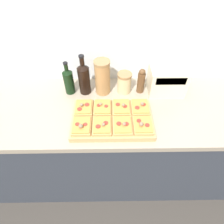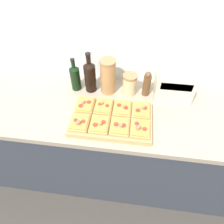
{
  "view_description": "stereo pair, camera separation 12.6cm",
  "coord_description": "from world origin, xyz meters",
  "px_view_note": "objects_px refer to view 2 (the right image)",
  "views": [
    {
      "loc": [
        -0.04,
        -0.64,
        1.87
      ],
      "look_at": [
        -0.03,
        0.22,
        0.95
      ],
      "focal_mm": 32.0,
      "sensor_mm": 36.0,
      "label": 1
    },
    {
      "loc": [
        0.08,
        -0.63,
        1.87
      ],
      "look_at": [
        -0.03,
        0.22,
        0.95
      ],
      "focal_mm": 32.0,
      "sensor_mm": 36.0,
      "label": 2
    }
  ],
  "objects_px": {
    "grain_jar_short": "(130,84)",
    "wine_bottle": "(90,76)",
    "cutting_board": "(111,119)",
    "pepper_mill": "(147,84)",
    "grain_jar_tall": "(108,77)",
    "toaster_oven": "(174,86)",
    "olive_oil_bottle": "(75,77)"
  },
  "relations": [
    {
      "from": "grain_jar_short",
      "to": "pepper_mill",
      "type": "bearing_deg",
      "value": -0.0
    },
    {
      "from": "pepper_mill",
      "to": "wine_bottle",
      "type": "bearing_deg",
      "value": 180.0
    },
    {
      "from": "olive_oil_bottle",
      "to": "wine_bottle",
      "type": "distance_m",
      "value": 0.11
    },
    {
      "from": "wine_bottle",
      "to": "pepper_mill",
      "type": "bearing_deg",
      "value": -0.0
    },
    {
      "from": "cutting_board",
      "to": "toaster_oven",
      "type": "xyz_separation_m",
      "value": [
        0.39,
        0.29,
        0.08
      ]
    },
    {
      "from": "olive_oil_bottle",
      "to": "toaster_oven",
      "type": "relative_size",
      "value": 0.91
    },
    {
      "from": "olive_oil_bottle",
      "to": "grain_jar_tall",
      "type": "bearing_deg",
      "value": 0.0
    },
    {
      "from": "grain_jar_tall",
      "to": "pepper_mill",
      "type": "xyz_separation_m",
      "value": [
        0.27,
        -0.0,
        -0.04
      ]
    },
    {
      "from": "cutting_board",
      "to": "toaster_oven",
      "type": "distance_m",
      "value": 0.5
    },
    {
      "from": "grain_jar_tall",
      "to": "pepper_mill",
      "type": "bearing_deg",
      "value": -0.0
    },
    {
      "from": "cutting_board",
      "to": "pepper_mill",
      "type": "height_order",
      "value": "pepper_mill"
    },
    {
      "from": "grain_jar_tall",
      "to": "olive_oil_bottle",
      "type": "bearing_deg",
      "value": 180.0
    },
    {
      "from": "grain_jar_tall",
      "to": "pepper_mill",
      "type": "relative_size",
      "value": 1.34
    },
    {
      "from": "grain_jar_short",
      "to": "pepper_mill",
      "type": "xyz_separation_m",
      "value": [
        0.12,
        -0.0,
        0.02
      ]
    },
    {
      "from": "cutting_board",
      "to": "grain_jar_tall",
      "type": "bearing_deg",
      "value": 102.07
    },
    {
      "from": "cutting_board",
      "to": "grain_jar_tall",
      "type": "xyz_separation_m",
      "value": [
        -0.06,
        0.29,
        0.11
      ]
    },
    {
      "from": "cutting_board",
      "to": "pepper_mill",
      "type": "relative_size",
      "value": 2.63
    },
    {
      "from": "grain_jar_short",
      "to": "cutting_board",
      "type": "bearing_deg",
      "value": -107.33
    },
    {
      "from": "olive_oil_bottle",
      "to": "grain_jar_short",
      "type": "distance_m",
      "value": 0.39
    },
    {
      "from": "cutting_board",
      "to": "olive_oil_bottle",
      "type": "xyz_separation_m",
      "value": [
        -0.3,
        0.29,
        0.09
      ]
    },
    {
      "from": "pepper_mill",
      "to": "toaster_oven",
      "type": "bearing_deg",
      "value": -0.27
    },
    {
      "from": "olive_oil_bottle",
      "to": "grain_jar_short",
      "type": "relative_size",
      "value": 1.59
    },
    {
      "from": "grain_jar_tall",
      "to": "toaster_oven",
      "type": "height_order",
      "value": "grain_jar_tall"
    },
    {
      "from": "cutting_board",
      "to": "grain_jar_tall",
      "type": "height_order",
      "value": "grain_jar_tall"
    },
    {
      "from": "toaster_oven",
      "to": "cutting_board",
      "type": "bearing_deg",
      "value": -143.35
    },
    {
      "from": "wine_bottle",
      "to": "pepper_mill",
      "type": "xyz_separation_m",
      "value": [
        0.4,
        -0.0,
        -0.03
      ]
    },
    {
      "from": "wine_bottle",
      "to": "pepper_mill",
      "type": "height_order",
      "value": "wine_bottle"
    },
    {
      "from": "grain_jar_tall",
      "to": "toaster_oven",
      "type": "xyz_separation_m",
      "value": [
        0.46,
        -0.0,
        -0.03
      ]
    },
    {
      "from": "wine_bottle",
      "to": "grain_jar_tall",
      "type": "xyz_separation_m",
      "value": [
        0.13,
        0.0,
        0.01
      ]
    },
    {
      "from": "grain_jar_short",
      "to": "wine_bottle",
      "type": "bearing_deg",
      "value": 180.0
    },
    {
      "from": "olive_oil_bottle",
      "to": "pepper_mill",
      "type": "bearing_deg",
      "value": -0.0
    },
    {
      "from": "cutting_board",
      "to": "toaster_oven",
      "type": "bearing_deg",
      "value": 36.65
    }
  ]
}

